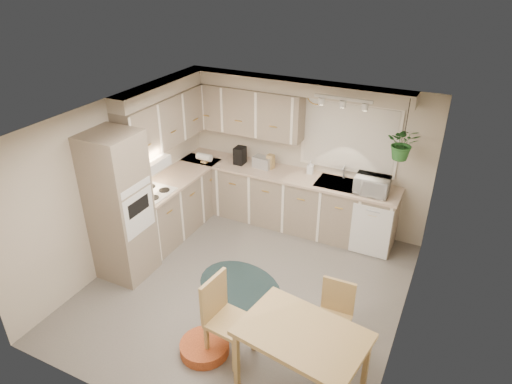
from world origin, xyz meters
TOP-DOWN VIEW (x-y plane):
  - floor at (0.00, 0.00)m, footprint 4.20×4.20m
  - ceiling at (0.00, 0.00)m, footprint 4.20×4.20m
  - wall_back at (0.00, 2.10)m, footprint 4.00×0.04m
  - wall_front at (0.00, -2.10)m, footprint 4.00×0.04m
  - wall_left at (-2.00, 0.00)m, footprint 0.04×4.20m
  - wall_right at (2.00, 0.00)m, footprint 0.04×4.20m
  - base_cab_left at (-1.70, 0.88)m, footprint 0.60×1.85m
  - base_cab_back at (-0.20, 1.80)m, footprint 3.60×0.60m
  - counter_left at (-1.69, 0.88)m, footprint 0.64×1.89m
  - counter_back at (-0.20, 1.79)m, footprint 3.64×0.64m
  - oven_stack at (-1.68, -0.38)m, footprint 0.65×0.65m
  - wall_oven_face at (-1.35, -0.38)m, footprint 0.02×0.56m
  - upper_cab_left at (-1.82, 1.00)m, footprint 0.35×2.00m
  - upper_cab_back at (-1.00, 1.93)m, footprint 2.00×0.35m
  - soffit_left at (-1.85, 1.00)m, footprint 0.30×2.00m
  - soffit_back at (-0.20, 1.95)m, footprint 3.60×0.30m
  - cooktop at (-1.68, 0.30)m, footprint 0.52×0.58m
  - range_hood at (-1.70, 0.30)m, footprint 0.40×0.60m
  - window_blinds at (0.70, 2.07)m, footprint 1.40×0.02m
  - window_frame at (0.70, 2.08)m, footprint 1.50×0.02m
  - sink at (0.70, 1.80)m, footprint 0.70×0.48m
  - dishwasher_front at (1.30, 1.49)m, footprint 0.58×0.02m
  - track_light_bar at (0.70, 1.55)m, footprint 0.80×0.04m
  - wall_clock at (0.15, 2.07)m, footprint 0.30×0.03m
  - dining_table at (1.23, -1.15)m, footprint 1.35×1.01m
  - chair_left at (0.36, -1.06)m, footprint 0.51×0.51m
  - chair_back at (1.35, -0.49)m, footprint 0.41×0.41m
  - braided_rug at (-0.08, 0.00)m, footprint 1.58×1.42m
  - pet_bed at (0.08, -1.18)m, footprint 0.70×0.70m
  - microwave at (1.20, 1.70)m, footprint 0.49×0.28m
  - soap_bottle at (0.17, 1.95)m, footprint 0.12×0.22m
  - hanging_plant at (1.54, 1.70)m, footprint 0.48×0.52m
  - coffee_maker at (-1.01, 1.80)m, footprint 0.17×0.20m
  - toaster at (-0.61, 1.82)m, footprint 0.32×0.21m
  - knife_block at (-0.48, 1.85)m, footprint 0.12×0.12m

SIDE VIEW (x-z plane):
  - floor at x=0.00m, z-range 0.00..0.00m
  - braided_rug at x=-0.08m, z-range 0.00..0.01m
  - pet_bed at x=0.08m, z-range 0.00..0.13m
  - dining_table at x=1.23m, z-range 0.00..0.78m
  - chair_back at x=1.35m, z-range 0.00..0.85m
  - dishwasher_front at x=1.30m, z-range 0.01..0.84m
  - base_cab_left at x=-1.70m, z-range 0.00..0.90m
  - base_cab_back at x=-0.20m, z-range 0.00..0.90m
  - chair_left at x=0.36m, z-range 0.00..0.98m
  - sink at x=0.70m, z-range 0.85..0.95m
  - counter_left at x=-1.69m, z-range 0.90..0.94m
  - counter_back at x=-0.20m, z-range 0.90..0.94m
  - cooktop at x=-1.68m, z-range 0.93..0.95m
  - soap_bottle at x=0.17m, z-range 0.94..1.04m
  - toaster at x=-0.61m, z-range 0.94..1.12m
  - oven_stack at x=-1.68m, z-range 0.00..2.10m
  - wall_oven_face at x=-1.35m, z-range 0.76..1.34m
  - knife_block at x=-0.48m, z-range 0.94..1.17m
  - coffee_maker at x=-1.01m, z-range 0.94..1.23m
  - microwave at x=1.20m, z-range 0.94..1.27m
  - wall_back at x=0.00m, z-range 0.00..2.40m
  - wall_front at x=0.00m, z-range 0.00..2.40m
  - wall_left at x=-2.00m, z-range 0.00..2.40m
  - wall_right at x=2.00m, z-range 0.00..2.40m
  - range_hood at x=-1.70m, z-range 1.33..1.47m
  - window_blinds at x=0.70m, z-range 1.10..2.10m
  - window_frame at x=0.70m, z-range 1.05..2.15m
  - hanging_plant at x=1.54m, z-range 1.55..1.91m
  - upper_cab_left at x=-1.82m, z-range 1.45..2.20m
  - upper_cab_back at x=-1.00m, z-range 1.45..2.20m
  - wall_clock at x=0.15m, z-range 2.03..2.33m
  - soffit_left at x=-1.85m, z-range 2.20..2.40m
  - soffit_back at x=-0.20m, z-range 2.20..2.40m
  - track_light_bar at x=0.70m, z-range 2.31..2.35m
  - ceiling at x=0.00m, z-range 2.40..2.40m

